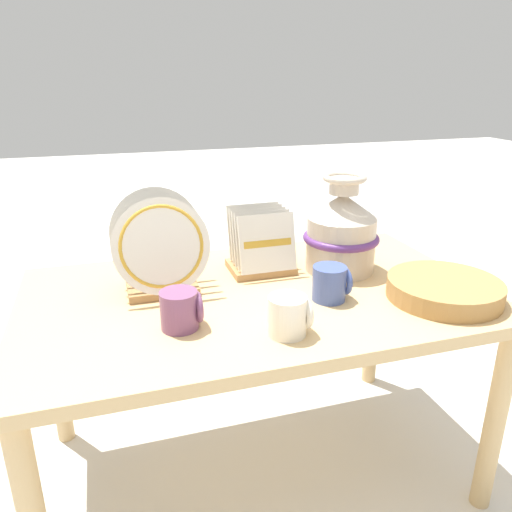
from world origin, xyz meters
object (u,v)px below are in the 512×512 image
(ceramic_vase, at_px, (341,231))
(wicker_charger_stack, at_px, (444,289))
(mug_cream_glaze, at_px, (289,315))
(mug_cobalt_glaze, at_px, (331,283))
(dish_rack_square_plates, at_px, (261,248))
(dish_rack_round_plates, at_px, (160,251))
(mug_plum_glaze, at_px, (181,310))

(ceramic_vase, xyz_separation_m, wicker_charger_stack, (0.18, -0.28, -0.10))
(ceramic_vase, height_order, mug_cream_glaze, ceramic_vase)
(wicker_charger_stack, bearing_deg, mug_cobalt_glaze, 163.67)
(mug_cobalt_glaze, bearing_deg, dish_rack_square_plates, 114.32)
(mug_cobalt_glaze, bearing_deg, dish_rack_round_plates, 156.42)
(ceramic_vase, distance_m, mug_cobalt_glaze, 0.24)
(dish_rack_round_plates, relative_size, wicker_charger_stack, 0.91)
(ceramic_vase, xyz_separation_m, dish_rack_round_plates, (-0.55, -0.00, -0.01))
(mug_cobalt_glaze, relative_size, mug_cream_glaze, 1.00)
(mug_plum_glaze, relative_size, mug_cobalt_glaze, 1.00)
(ceramic_vase, distance_m, wicker_charger_stack, 0.35)
(mug_cobalt_glaze, height_order, mug_cream_glaze, same)
(ceramic_vase, height_order, dish_rack_square_plates, ceramic_vase)
(mug_plum_glaze, bearing_deg, ceramic_vase, 23.43)
(dish_rack_square_plates, height_order, mug_cream_glaze, dish_rack_square_plates)
(mug_cream_glaze, bearing_deg, wicker_charger_stack, 7.04)
(wicker_charger_stack, distance_m, mug_plum_glaze, 0.72)
(ceramic_vase, bearing_deg, dish_rack_square_plates, 163.80)
(mug_plum_glaze, xyz_separation_m, mug_cobalt_glaze, (0.41, 0.04, 0.00))
(wicker_charger_stack, bearing_deg, dish_rack_round_plates, 159.31)
(dish_rack_round_plates, relative_size, mug_plum_glaze, 2.79)
(mug_plum_glaze, bearing_deg, dish_rack_round_plates, 94.49)
(ceramic_vase, bearing_deg, dish_rack_round_plates, -179.79)
(dish_rack_round_plates, xyz_separation_m, wicker_charger_stack, (0.73, -0.28, -0.10))
(mug_plum_glaze, bearing_deg, dish_rack_square_plates, 45.39)
(mug_cobalt_glaze, xyz_separation_m, mug_cream_glaze, (-0.18, -0.15, 0.00))
(dish_rack_square_plates, xyz_separation_m, mug_plum_glaze, (-0.30, -0.30, -0.02))
(dish_rack_square_plates, bearing_deg, ceramic_vase, -16.20)
(mug_cream_glaze, bearing_deg, mug_cobalt_glaze, 39.60)
(dish_rack_square_plates, bearing_deg, mug_plum_glaze, -134.61)
(wicker_charger_stack, height_order, mug_plum_glaze, mug_plum_glaze)
(wicker_charger_stack, relative_size, mug_plum_glaze, 3.07)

